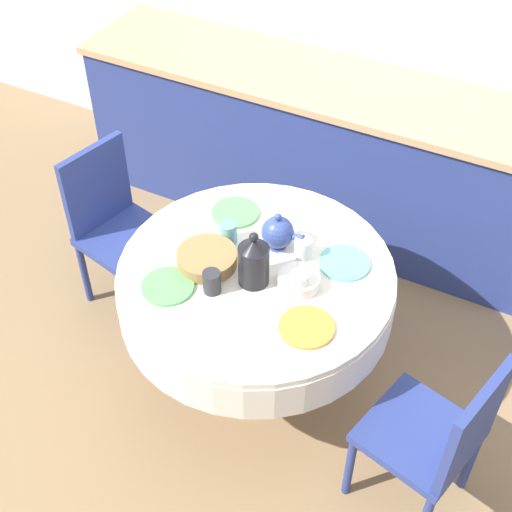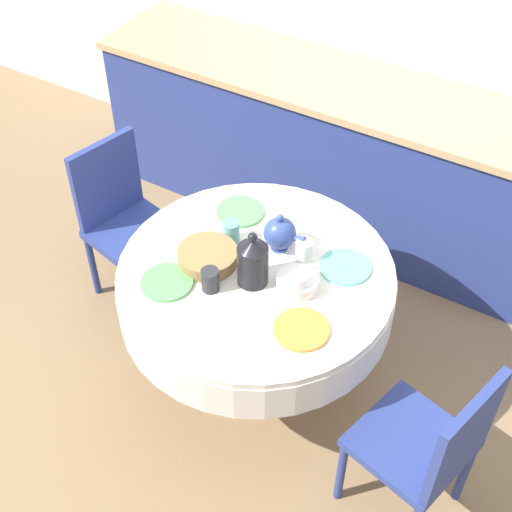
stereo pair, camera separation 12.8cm
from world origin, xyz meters
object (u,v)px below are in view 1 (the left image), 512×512
chair_right (115,222)px  teapot (278,232)px  coffee_carafe (254,262)px  chair_left (439,436)px

chair_right → teapot: bearing=100.5°
coffee_carafe → teapot: bearing=90.5°
coffee_carafe → teapot: size_ratio=1.34×
coffee_carafe → teapot: coffee_carafe is taller
coffee_carafe → teapot: (-0.00, 0.23, -0.03)m
chair_left → coffee_carafe: coffee_carafe is taller
chair_left → coffee_carafe: size_ratio=3.43×
chair_left → chair_right: (-1.79, 0.45, 0.00)m
chair_right → coffee_carafe: size_ratio=3.43×
chair_left → coffee_carafe: 0.97m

